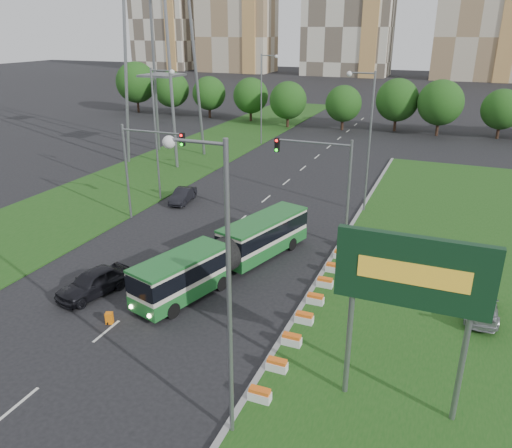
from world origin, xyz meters
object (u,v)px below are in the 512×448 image
at_px(billboard, 412,280).
at_px(car_left_near, 94,282).
at_px(traffic_mast_median, 327,175).
at_px(car_left_far, 183,195).
at_px(shopping_trolley, 109,318).
at_px(car_median, 481,305).
at_px(articulated_bus, 227,252).
at_px(pedestrian, 137,295).
at_px(traffic_mast_left, 142,158).

xyz_separation_m(billboard, car_left_near, (-18.46, 3.06, -5.36)).
relative_size(traffic_mast_median, car_left_near, 1.69).
distance_m(car_left_far, shopping_trolley, 20.54).
distance_m(car_median, shopping_trolley, 20.71).
bearing_deg(billboard, car_left_far, 137.60).
bearing_deg(articulated_bus, billboard, -19.45).
bearing_deg(shopping_trolley, billboard, -24.23).
bearing_deg(pedestrian, car_median, -51.14).
bearing_deg(articulated_bus, car_left_far, 147.35).
height_order(car_median, shopping_trolley, car_median).
bearing_deg(car_left_near, articulated_bus, 56.50).
height_order(articulated_bus, shopping_trolley, articulated_bus).
distance_m(traffic_mast_median, car_left_far, 15.92).
bearing_deg(shopping_trolley, car_left_near, 119.39).
bearing_deg(traffic_mast_left, pedestrian, -58.44).
relative_size(car_left_far, pedestrian, 2.46).
relative_size(billboard, car_median, 1.82).
distance_m(billboard, car_left_far, 30.43).
xyz_separation_m(traffic_mast_left, car_median, (26.02, -5.97, -4.56)).
height_order(car_left_far, shopping_trolley, car_left_far).
bearing_deg(billboard, traffic_mast_median, 115.03).
height_order(traffic_mast_left, car_median, traffic_mast_left).
bearing_deg(car_left_near, traffic_mast_median, 64.46).
bearing_deg(shopping_trolley, car_median, 2.09).
bearing_deg(traffic_mast_left, car_left_near, -70.76).
distance_m(car_left_near, pedestrian, 3.37).
height_order(traffic_mast_median, traffic_mast_left, same).
xyz_separation_m(traffic_mast_left, shopping_trolley, (7.06, -14.29, -5.02)).
bearing_deg(articulated_bus, pedestrian, -100.29).
xyz_separation_m(car_median, pedestrian, (-18.49, -6.29, 0.02)).
relative_size(traffic_mast_median, car_left_far, 2.00).
distance_m(car_left_far, pedestrian, 18.79).
bearing_deg(traffic_mast_left, articulated_bus, -30.87).
distance_m(traffic_mast_median, traffic_mast_left, 15.19).
distance_m(car_left_far, car_median, 27.82).
relative_size(pedestrian, shopping_trolley, 2.46).
bearing_deg(car_median, shopping_trolley, 22.93).
distance_m(billboard, car_median, 11.05).
height_order(traffic_mast_left, articulated_bus, traffic_mast_left).
height_order(traffic_mast_left, pedestrian, traffic_mast_left).
bearing_deg(traffic_mast_left, billboard, -33.55).
bearing_deg(car_left_near, shopping_trolley, -24.22).
xyz_separation_m(car_left_near, pedestrian, (3.36, -0.31, 0.00)).
relative_size(car_left_near, car_left_far, 1.18).
distance_m(articulated_bus, shopping_trolley, 8.79).
height_order(car_left_near, car_left_far, car_left_near).
bearing_deg(pedestrian, traffic_mast_median, -9.83).
bearing_deg(car_left_far, shopping_trolley, -79.82).
distance_m(traffic_mast_median, car_left_near, 17.58).
relative_size(billboard, car_left_far, 2.00).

